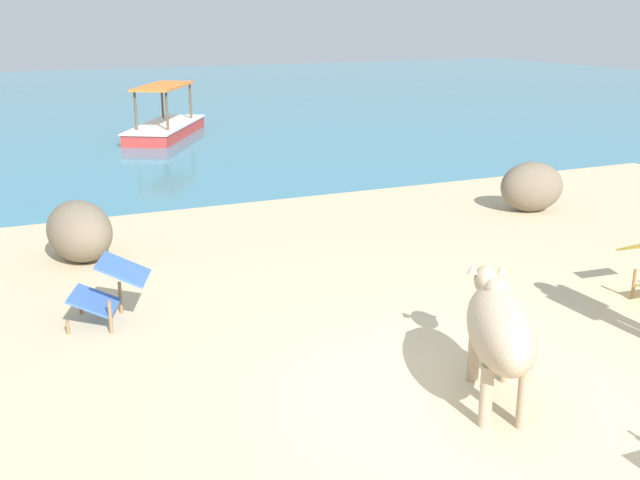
# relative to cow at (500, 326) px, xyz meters

# --- Properties ---
(sand_beach) EXTENTS (18.00, 14.00, 0.04)m
(sand_beach) POSITION_rel_cow_xyz_m (-0.22, 0.12, -0.66)
(sand_beach) COLOR #CCB78E
(sand_beach) RESTS_ON ground
(water_surface) EXTENTS (60.00, 36.00, 0.03)m
(water_surface) POSITION_rel_cow_xyz_m (-0.22, 22.12, -0.68)
(water_surface) COLOR teal
(water_surface) RESTS_ON ground
(cow) EXTENTS (1.12, 1.67, 0.97)m
(cow) POSITION_rel_cow_xyz_m (0.00, 0.00, 0.00)
(cow) COLOR tan
(cow) RESTS_ON sand_beach
(deck_chair_far) EXTENTS (0.90, 0.77, 0.68)m
(deck_chair_far) POSITION_rel_cow_xyz_m (-2.58, 2.87, -0.25)
(deck_chair_far) COLOR olive
(deck_chair_far) RESTS_ON sand_beach
(shore_rock_large) EXTENTS (0.98, 1.22, 0.77)m
(shore_rock_large) POSITION_rel_cow_xyz_m (-2.59, 5.08, -0.26)
(shore_rock_large) COLOR #756651
(shore_rock_large) RESTS_ON sand_beach
(shore_rock_medium) EXTENTS (1.14, 0.95, 0.78)m
(shore_rock_medium) POSITION_rel_cow_xyz_m (4.20, 4.78, -0.25)
(shore_rock_medium) COLOR #756651
(shore_rock_medium) RESTS_ON sand_beach
(boat_red) EXTENTS (2.81, 3.77, 1.29)m
(boat_red) POSITION_rel_cow_xyz_m (0.71, 14.78, -0.39)
(boat_red) COLOR #C63833
(boat_red) RESTS_ON water_surface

